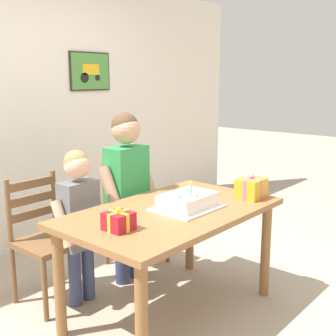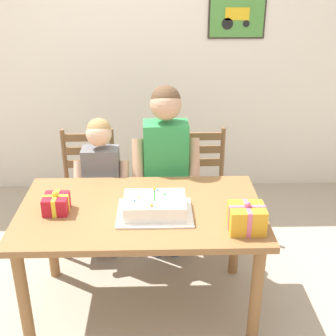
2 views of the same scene
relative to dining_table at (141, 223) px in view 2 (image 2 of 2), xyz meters
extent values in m
plane|color=tan|center=(0.00, 0.00, -0.65)|extent=(20.00, 20.00, 0.00)
cube|color=silver|center=(0.00, 1.86, 0.65)|extent=(6.40, 0.08, 2.60)
cube|color=#332823|center=(0.83, 1.81, 1.02)|extent=(0.51, 0.02, 0.39)
cube|color=#4C8E3D|center=(0.83, 1.80, 1.02)|extent=(0.48, 0.01, 0.36)
cube|color=gold|center=(0.83, 1.79, 1.04)|extent=(0.22, 0.01, 0.11)
cylinder|color=black|center=(0.74, 1.79, 0.96)|extent=(0.10, 0.01, 0.10)
cylinder|color=black|center=(0.91, 1.79, 0.96)|extent=(0.06, 0.01, 0.06)
cube|color=olive|center=(0.00, 0.00, 0.08)|extent=(1.47, 0.87, 0.04)
cylinder|color=olive|center=(-0.66, -0.36, -0.30)|extent=(0.07, 0.07, 0.71)
cylinder|color=olive|center=(0.66, -0.36, -0.30)|extent=(0.07, 0.07, 0.71)
cylinder|color=olive|center=(-0.66, 0.36, -0.30)|extent=(0.07, 0.07, 0.71)
cylinder|color=olive|center=(0.66, 0.36, -0.30)|extent=(0.07, 0.07, 0.71)
cube|color=white|center=(0.09, -0.07, 0.11)|extent=(0.44, 0.34, 0.01)
cube|color=white|center=(0.09, -0.07, 0.16)|extent=(0.36, 0.26, 0.09)
cylinder|color=#56C666|center=(0.08, -0.10, 0.24)|extent=(0.01, 0.01, 0.07)
sphere|color=yellow|center=(0.08, -0.10, 0.28)|extent=(0.02, 0.02, 0.02)
sphere|color=orange|center=(0.07, -0.16, 0.21)|extent=(0.02, 0.02, 0.02)
sphere|color=blue|center=(-0.03, -0.10, 0.21)|extent=(0.01, 0.01, 0.01)
sphere|color=green|center=(0.14, -0.03, 0.21)|extent=(0.01, 0.01, 0.01)
sphere|color=yellow|center=(-0.01, -0.06, 0.21)|extent=(0.01, 0.01, 0.01)
sphere|color=blue|center=(0.10, 0.03, 0.21)|extent=(0.01, 0.01, 0.01)
cube|color=gold|center=(0.59, -0.25, 0.17)|extent=(0.19, 0.17, 0.14)
cube|color=#DB668E|center=(0.59, -0.25, 0.17)|extent=(0.20, 0.02, 0.15)
cube|color=#DB668E|center=(0.59, -0.25, 0.17)|extent=(0.02, 0.17, 0.15)
sphere|color=#DB668E|center=(0.59, -0.25, 0.26)|extent=(0.04, 0.04, 0.04)
cube|color=red|center=(-0.50, -0.02, 0.15)|extent=(0.14, 0.15, 0.10)
cube|color=yellow|center=(-0.50, -0.02, 0.15)|extent=(0.15, 0.02, 0.11)
cube|color=yellow|center=(-0.50, -0.02, 0.15)|extent=(0.02, 0.16, 0.11)
sphere|color=yellow|center=(-0.50, -0.02, 0.22)|extent=(0.04, 0.04, 0.04)
cube|color=brown|center=(-0.44, 0.77, -0.20)|extent=(0.43, 0.43, 0.04)
cylinder|color=brown|center=(-0.24, 0.58, -0.44)|extent=(0.04, 0.04, 0.43)
cylinder|color=brown|center=(-0.62, 0.57, -0.44)|extent=(0.04, 0.04, 0.43)
cylinder|color=brown|center=(-0.25, 0.96, -0.44)|extent=(0.04, 0.04, 0.43)
cylinder|color=brown|center=(-0.63, 0.95, -0.44)|extent=(0.04, 0.04, 0.43)
cylinder|color=brown|center=(-0.25, 0.96, 0.04)|extent=(0.04, 0.04, 0.45)
cylinder|color=brown|center=(-0.63, 0.95, 0.04)|extent=(0.04, 0.04, 0.45)
cube|color=brown|center=(-0.44, 0.96, -0.02)|extent=(0.36, 0.03, 0.06)
cube|color=brown|center=(-0.44, 0.96, 0.09)|extent=(0.36, 0.03, 0.06)
cube|color=brown|center=(-0.44, 0.96, 0.20)|extent=(0.36, 0.03, 0.06)
cube|color=brown|center=(0.44, 0.77, -0.20)|extent=(0.42, 0.42, 0.04)
cylinder|color=brown|center=(0.63, 0.58, -0.44)|extent=(0.04, 0.04, 0.43)
cylinder|color=brown|center=(0.25, 0.58, -0.44)|extent=(0.04, 0.04, 0.43)
cylinder|color=brown|center=(0.63, 0.96, -0.44)|extent=(0.04, 0.04, 0.43)
cylinder|color=brown|center=(0.25, 0.96, -0.44)|extent=(0.04, 0.04, 0.43)
cylinder|color=brown|center=(0.63, 0.96, 0.04)|extent=(0.04, 0.04, 0.45)
cylinder|color=brown|center=(0.25, 0.96, 0.04)|extent=(0.04, 0.04, 0.45)
cube|color=brown|center=(0.44, 0.96, -0.02)|extent=(0.36, 0.02, 0.06)
cube|color=brown|center=(0.44, 0.96, 0.09)|extent=(0.36, 0.02, 0.06)
cube|color=brown|center=(0.44, 0.96, 0.20)|extent=(0.36, 0.02, 0.06)
cylinder|color=#38426B|center=(0.24, 0.60, -0.40)|extent=(0.11, 0.11, 0.51)
cylinder|color=#38426B|center=(0.10, 0.60, -0.40)|extent=(0.11, 0.11, 0.51)
cube|color=#2D934C|center=(0.17, 0.60, 0.15)|extent=(0.32, 0.20, 0.58)
cylinder|color=tan|center=(0.37, 0.56, 0.13)|extent=(0.09, 0.24, 0.39)
cylinder|color=tan|center=(-0.03, 0.55, 0.13)|extent=(0.09, 0.24, 0.39)
sphere|color=tan|center=(0.17, 0.60, 0.57)|extent=(0.22, 0.22, 0.22)
sphere|color=brown|center=(0.17, 0.61, 0.60)|extent=(0.21, 0.21, 0.21)
cylinder|color=#38426B|center=(-0.24, 0.60, -0.44)|extent=(0.09, 0.09, 0.42)
cylinder|color=#38426B|center=(-0.36, 0.60, -0.44)|extent=(0.09, 0.09, 0.42)
cube|color=slate|center=(-0.30, 0.60, 0.01)|extent=(0.26, 0.16, 0.48)
cylinder|color=#E0B293|center=(-0.14, 0.56, 0.00)|extent=(0.07, 0.20, 0.32)
cylinder|color=#E0B293|center=(-0.47, 0.57, 0.00)|extent=(0.07, 0.20, 0.32)
sphere|color=#E0B293|center=(-0.30, 0.60, 0.36)|extent=(0.18, 0.18, 0.18)
sphere|color=#A87F4C|center=(-0.30, 0.61, 0.38)|extent=(0.17, 0.17, 0.17)
camera|label=1|loc=(-2.09, -1.77, 0.95)|focal=46.22mm
camera|label=2|loc=(0.10, -2.37, 1.44)|focal=48.21mm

